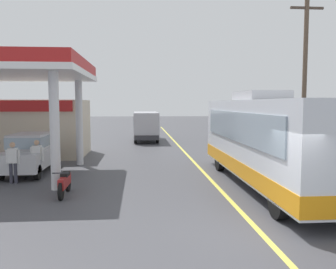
% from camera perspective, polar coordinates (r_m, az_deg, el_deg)
% --- Properties ---
extents(ground, '(120.00, 120.00, 0.00)m').
position_cam_1_polar(ground, '(28.54, 1.37, -1.43)').
color(ground, '#424247').
extents(lane_divider_stripe, '(0.16, 50.00, 0.01)m').
position_cam_1_polar(lane_divider_stripe, '(23.61, 2.64, -2.78)').
color(lane_divider_stripe, '#D8CC4C').
rests_on(lane_divider_stripe, ground).
extents(coach_bus_main, '(2.60, 11.04, 3.69)m').
position_cam_1_polar(coach_bus_main, '(14.24, 15.69, -1.15)').
color(coach_bus_main, silver).
rests_on(coach_bus_main, ground).
extents(gas_station_roadside, '(9.10, 11.95, 5.10)m').
position_cam_1_polar(gas_station_roadside, '(21.34, -23.25, 3.06)').
color(gas_station_roadside, '#B21E1E').
rests_on(gas_station_roadside, ground).
extents(car_at_pump, '(1.70, 4.20, 1.82)m').
position_cam_1_polar(car_at_pump, '(17.58, -21.20, -2.48)').
color(car_at_pump, '#B2B2B7').
rests_on(car_at_pump, ground).
extents(minibus_opposing_lane, '(2.04, 6.13, 2.44)m').
position_cam_1_polar(minibus_opposing_lane, '(30.57, -3.56, 1.75)').
color(minibus_opposing_lane, '#A5A5AD').
rests_on(minibus_opposing_lane, ground).
extents(motorcycle_parked_forecourt, '(0.55, 1.80, 0.92)m').
position_cam_1_polar(motorcycle_parked_forecourt, '(12.98, -16.20, -7.44)').
color(motorcycle_parked_forecourt, black).
rests_on(motorcycle_parked_forecourt, ground).
extents(pedestrian_near_pump, '(0.55, 0.22, 1.66)m').
position_cam_1_polar(pedestrian_near_pump, '(15.55, -23.55, -3.79)').
color(pedestrian_near_pump, '#33333F').
rests_on(pedestrian_near_pump, ground).
extents(pedestrian_by_shop, '(0.55, 0.22, 1.66)m').
position_cam_1_polar(pedestrian_by_shop, '(16.09, -20.21, -3.40)').
color(pedestrian_by_shop, '#33333F').
rests_on(pedestrian_by_shop, ground).
extents(utility_pole_roadside, '(1.80, 0.24, 8.84)m').
position_cam_1_polar(utility_pole_roadside, '(20.75, 21.01, 8.55)').
color(utility_pole_roadside, brown).
rests_on(utility_pole_roadside, ground).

